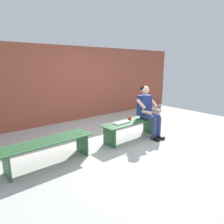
# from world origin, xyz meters

# --- Properties ---
(ground_plane) EXTENTS (10.00, 7.00, 0.04)m
(ground_plane) POSITION_xyz_m (1.02, 1.00, -0.02)
(ground_plane) COLOR #B2B2AD
(brick_wall) EXTENTS (9.50, 0.24, 2.30)m
(brick_wall) POSITION_xyz_m (0.50, -2.48, 1.15)
(brick_wall) COLOR #9E4C38
(brick_wall) RESTS_ON ground
(bench_near) EXTENTS (1.63, 0.50, 0.44)m
(bench_near) POSITION_xyz_m (0.00, 0.00, 0.34)
(bench_near) COLOR #2D6038
(bench_near) RESTS_ON ground
(bench_far) EXTENTS (1.66, 0.50, 0.44)m
(bench_far) POSITION_xyz_m (2.05, 0.00, 0.34)
(bench_far) COLOR #2D6038
(bench_far) RESTS_ON ground
(person_seated) EXTENTS (0.50, 0.69, 1.25)m
(person_seated) POSITION_xyz_m (-0.46, 0.10, 0.69)
(person_seated) COLOR navy
(person_seated) RESTS_ON ground
(apple) EXTENTS (0.08, 0.08, 0.08)m
(apple) POSITION_xyz_m (-0.03, -0.10, 0.49)
(apple) COLOR red
(apple) RESTS_ON bench_near
(book_open) EXTENTS (0.42, 0.17, 0.02)m
(book_open) POSITION_xyz_m (0.29, -0.01, 0.45)
(book_open) COLOR white
(book_open) RESTS_ON bench_near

